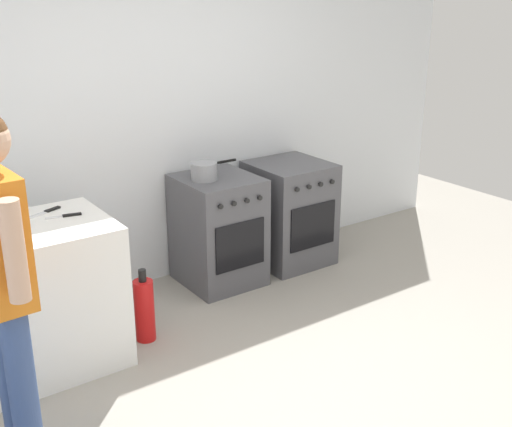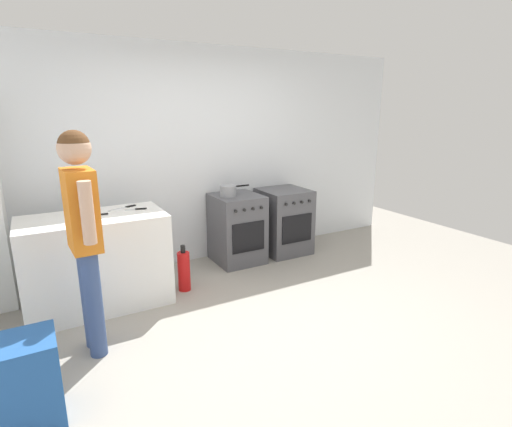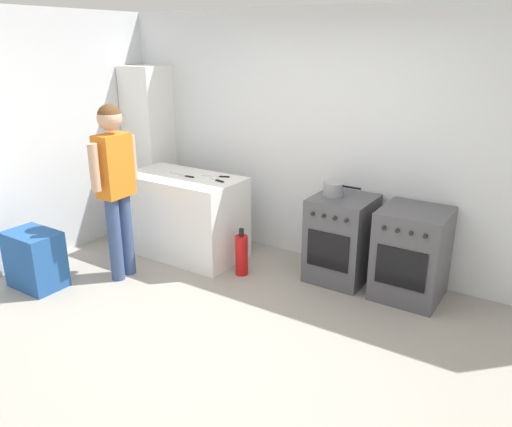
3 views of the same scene
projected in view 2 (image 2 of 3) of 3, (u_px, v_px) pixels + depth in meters
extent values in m
plane|color=gray|center=(282.00, 324.00, 3.58)|extent=(8.00, 8.00, 0.00)
cube|color=silver|center=(197.00, 157.00, 4.89)|extent=(6.00, 0.10, 2.60)
cube|color=white|center=(97.00, 261.00, 3.83)|extent=(1.30, 0.70, 0.90)
cube|color=#4C4C51|center=(237.00, 229.00, 4.97)|extent=(0.56, 0.60, 0.85)
cube|color=black|center=(249.00, 237.00, 4.71)|extent=(0.42, 0.01, 0.36)
cylinder|color=black|center=(231.00, 198.00, 4.70)|extent=(0.18, 0.18, 0.01)
cylinder|color=black|center=(250.00, 196.00, 4.82)|extent=(0.18, 0.18, 0.01)
cylinder|color=black|center=(223.00, 195.00, 4.90)|extent=(0.18, 0.18, 0.01)
cylinder|color=black|center=(241.00, 193.00, 5.02)|extent=(0.18, 0.18, 0.01)
cylinder|color=black|center=(236.00, 211.00, 4.54)|extent=(0.04, 0.02, 0.04)
cylinder|color=black|center=(245.00, 210.00, 4.59)|extent=(0.04, 0.02, 0.04)
cylinder|color=black|center=(253.00, 209.00, 4.65)|extent=(0.04, 0.02, 0.04)
cylinder|color=black|center=(261.00, 208.00, 4.70)|extent=(0.04, 0.02, 0.04)
cube|color=#4C4C51|center=(284.00, 221.00, 5.30)|extent=(0.59, 0.60, 0.85)
cube|color=black|center=(297.00, 229.00, 5.04)|extent=(0.44, 0.01, 0.36)
cylinder|color=black|center=(281.00, 193.00, 5.02)|extent=(0.19, 0.19, 0.01)
cylinder|color=black|center=(298.00, 191.00, 5.15)|extent=(0.19, 0.19, 0.01)
cylinder|color=black|center=(271.00, 189.00, 5.23)|extent=(0.19, 0.19, 0.01)
cylinder|color=black|center=(288.00, 187.00, 5.35)|extent=(0.19, 0.19, 0.01)
cylinder|color=black|center=(286.00, 204.00, 4.87)|extent=(0.04, 0.02, 0.04)
cylinder|color=black|center=(294.00, 203.00, 4.92)|extent=(0.04, 0.02, 0.04)
cylinder|color=black|center=(302.00, 202.00, 4.98)|extent=(0.04, 0.02, 0.04)
cylinder|color=black|center=(310.00, 201.00, 5.03)|extent=(0.04, 0.02, 0.04)
cylinder|color=gray|center=(228.00, 191.00, 4.79)|extent=(0.20, 0.20, 0.13)
cylinder|color=black|center=(242.00, 186.00, 4.86)|extent=(0.18, 0.02, 0.02)
cube|color=silver|center=(117.00, 209.00, 3.96)|extent=(0.20, 0.11, 0.01)
cube|color=black|center=(131.00, 206.00, 4.08)|extent=(0.11, 0.07, 0.01)
cube|color=silver|center=(130.00, 210.00, 3.94)|extent=(0.10, 0.04, 0.01)
cube|color=black|center=(141.00, 209.00, 3.97)|extent=(0.11, 0.05, 0.01)
cube|color=silver|center=(82.00, 217.00, 3.69)|extent=(0.24, 0.05, 0.01)
cube|color=black|center=(102.00, 214.00, 3.76)|extent=(0.11, 0.03, 0.01)
cylinder|color=#384C7A|center=(94.00, 305.00, 3.03)|extent=(0.13, 0.13, 0.85)
cylinder|color=#384C7A|center=(90.00, 297.00, 3.16)|extent=(0.13, 0.13, 0.85)
cube|color=orange|center=(81.00, 210.00, 2.91)|extent=(0.22, 0.35, 0.60)
cylinder|color=tan|center=(87.00, 213.00, 2.71)|extent=(0.09, 0.09, 0.44)
cylinder|color=tan|center=(75.00, 200.00, 3.10)|extent=(0.09, 0.09, 0.44)
sphere|color=tan|center=(74.00, 148.00, 2.80)|extent=(0.23, 0.23, 0.23)
sphere|color=brown|center=(74.00, 146.00, 2.79)|extent=(0.22, 0.22, 0.22)
cylinder|color=red|center=(184.00, 271.00, 4.20)|extent=(0.13, 0.13, 0.42)
cylinder|color=black|center=(183.00, 249.00, 4.14)|extent=(0.05, 0.05, 0.08)
cube|color=#235193|center=(16.00, 405.00, 2.40)|extent=(0.52, 0.36, 0.28)
cube|color=#235193|center=(9.00, 365.00, 2.33)|extent=(0.52, 0.36, 0.28)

